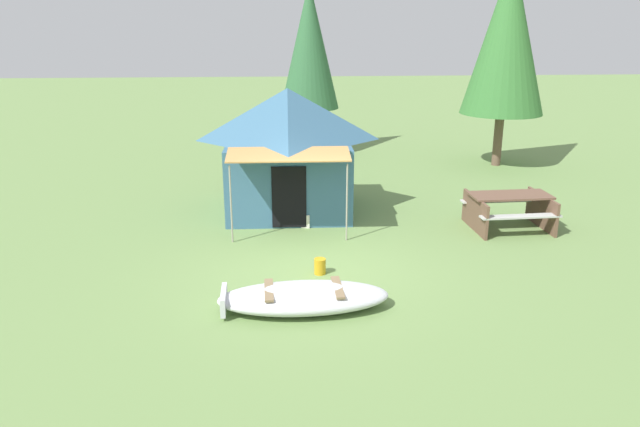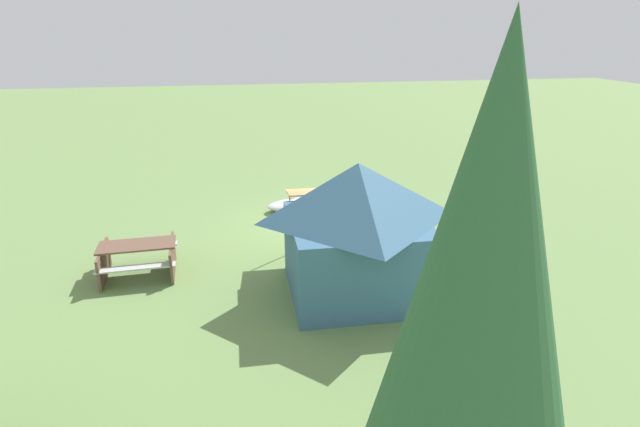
{
  "view_description": "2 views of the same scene",
  "coord_description": "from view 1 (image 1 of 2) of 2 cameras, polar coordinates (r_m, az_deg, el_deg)",
  "views": [
    {
      "loc": [
        -0.56,
        -10.64,
        4.49
      ],
      "look_at": [
        0.24,
        1.06,
        0.75
      ],
      "focal_mm": 34.48,
      "sensor_mm": 36.0,
      "label": 1
    },
    {
      "loc": [
        2.23,
        13.4,
        5.55
      ],
      "look_at": [
        -0.11,
        0.59,
        0.71
      ],
      "focal_mm": 28.24,
      "sensor_mm": 36.0,
      "label": 2
    }
  ],
  "objects": [
    {
      "name": "pine_tree_back_left",
      "position": [
        21.2,
        -0.99,
        15.27
      ],
      "size": [
        1.98,
        1.98,
        5.69
      ],
      "color": "brown",
      "rests_on": "ground_plane"
    },
    {
      "name": "canvas_cabin_tent",
      "position": [
        14.69,
        -2.96,
        6.03
      ],
      "size": [
        3.13,
        3.83,
        2.95
      ],
      "color": "#396584",
      "rests_on": "ground_plane"
    },
    {
      "name": "picnic_table",
      "position": [
        14.24,
        17.14,
        0.57
      ],
      "size": [
        1.82,
        1.55,
        0.79
      ],
      "color": "brown",
      "rests_on": "ground_plane"
    },
    {
      "name": "pine_tree_back_right",
      "position": [
        20.03,
        16.97,
        15.5
      ],
      "size": [
        2.53,
        2.53,
        6.34
      ],
      "color": "brown",
      "rests_on": "ground_plane"
    },
    {
      "name": "beached_rowboat",
      "position": [
        9.96,
        -1.61,
        -7.78
      ],
      "size": [
        2.79,
        1.17,
        0.4
      ],
      "color": "silver",
      "rests_on": "ground_plane"
    },
    {
      "name": "fuel_can",
      "position": [
        11.3,
        -0.0,
        -4.92
      ],
      "size": [
        0.3,
        0.3,
        0.29
      ],
      "primitive_type": "cylinder",
      "rotation": [
        0.0,
        0.0,
        3.79
      ],
      "color": "gold",
      "rests_on": "ground_plane"
    },
    {
      "name": "ground_plane",
      "position": [
        11.56,
        -0.85,
        -5.16
      ],
      "size": [
        80.0,
        80.0,
        0.0
      ],
      "primitive_type": "plane",
      "color": "#6B8C4C"
    },
    {
      "name": "cooler_box",
      "position": [
        13.97,
        -1.57,
        -0.41
      ],
      "size": [
        0.5,
        0.62,
        0.3
      ],
      "primitive_type": "cube",
      "rotation": [
        0.0,
        0.0,
        1.35
      ],
      "color": "silver",
      "rests_on": "ground_plane"
    }
  ]
}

